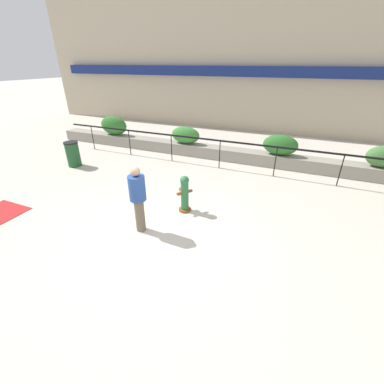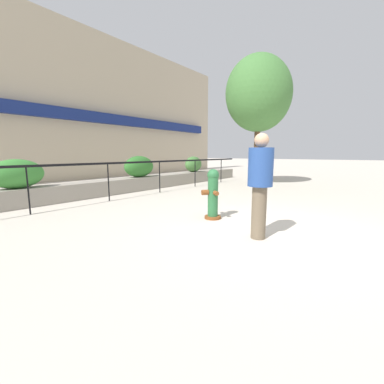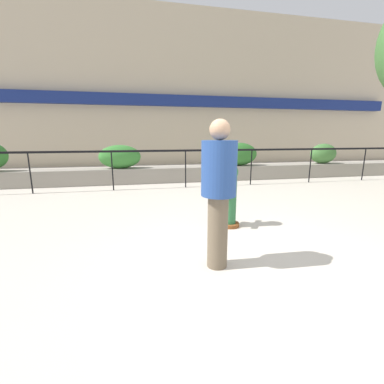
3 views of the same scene
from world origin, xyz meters
TOP-DOWN VIEW (x-y plane):
  - ground_plane at (0.00, 0.00)m, footprint 120.00×120.00m
  - building_facade at (0.00, 11.98)m, footprint 30.00×1.36m
  - planter_wall_low at (0.00, 6.00)m, footprint 18.00×0.70m
  - fence_railing_segment at (-0.00, 4.90)m, footprint 15.00×0.05m
  - hedge_bush_0 at (-5.98, 6.00)m, footprint 1.50×0.63m
  - hedge_bush_1 at (-1.98, 6.00)m, footprint 1.35×0.63m
  - hedge_bush_2 at (2.15, 6.00)m, footprint 1.35×0.64m
  - hedge_bush_3 at (5.62, 6.00)m, footprint 1.07×0.61m
  - fire_hydrant at (0.11, 1.30)m, footprint 0.49×0.49m
  - pedestrian at (-0.52, -0.01)m, footprint 0.42×0.42m
  - trash_bin at (-5.56, 2.78)m, footprint 0.55×0.55m

SIDE VIEW (x-z plane):
  - ground_plane at x=0.00m, z-range 0.00..0.00m
  - planter_wall_low at x=0.00m, z-range 0.00..0.50m
  - trash_bin at x=-5.56m, z-range 0.00..1.01m
  - fire_hydrant at x=0.11m, z-range 0.01..1.09m
  - hedge_bush_3 at x=5.62m, z-range 0.50..1.26m
  - hedge_bush_1 at x=-1.98m, z-range 0.50..1.26m
  - hedge_bush_2 at x=2.15m, z-range 0.50..1.31m
  - hedge_bush_0 at x=-5.98m, z-range 0.50..1.44m
  - pedestrian at x=-0.52m, z-range 0.12..1.85m
  - fence_railing_segment at x=0.00m, z-range 0.44..1.59m
  - building_facade at x=0.00m, z-range -0.01..7.99m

